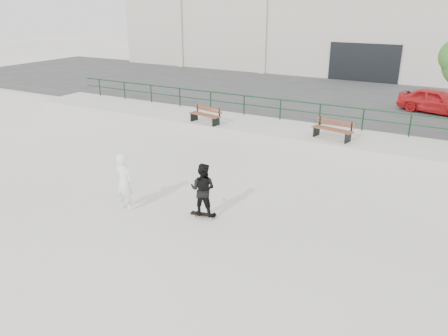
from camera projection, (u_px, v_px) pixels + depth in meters
The scene contains 11 objects.
ground at pixel (168, 224), 12.59m from camera, with size 120.00×120.00×0.00m, color #B5B2A6.
ledge at pixel (289, 134), 20.24m from camera, with size 30.00×3.00×0.50m, color beige.
parking_strip at pixel (339, 100), 27.16m from camera, with size 60.00×14.00×0.50m, color #333333.
railing at pixel (300, 107), 20.94m from camera, with size 28.00×0.06×1.03m.
commercial_building at pixel (389, 19), 37.01m from camera, with size 44.20×16.33×8.00m.
bench_left at pixel (206, 115), 20.93m from camera, with size 1.79×0.84×0.79m.
bench_right at pixel (333, 130), 18.52m from camera, with size 1.84×0.87×0.82m.
red_car at pixel (436, 101), 22.71m from camera, with size 1.50×3.73×1.27m, color red.
skateboard at pixel (203, 215), 12.97m from camera, with size 0.80×0.36×0.09m.
standing_skater at pixel (203, 189), 12.68m from camera, with size 0.78×0.61×1.60m, color black.
seated_skater at pixel (124, 182), 13.16m from camera, with size 0.66×0.43×1.81m, color white.
Camera 1 is at (6.88, -8.95, 6.02)m, focal length 35.00 mm.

